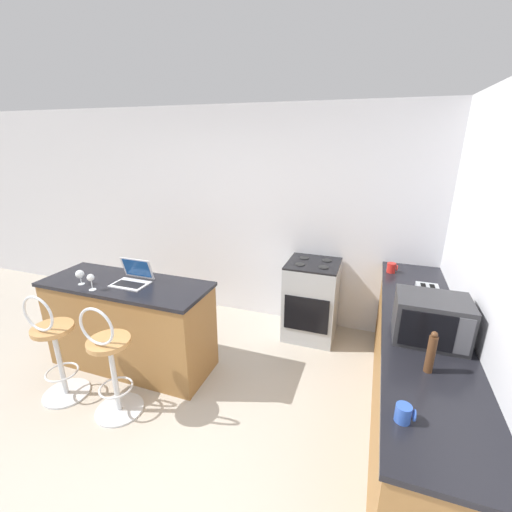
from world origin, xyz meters
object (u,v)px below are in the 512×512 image
object	(u,v)px
laptop	(133,277)
mug_red	(392,268)
microwave	(431,319)
stove_range	(311,300)
wine_glass_short	(91,278)
toaster	(427,298)
bar_stool_near	(55,349)
bar_stool_far	(110,364)
mug_blue	(404,413)
pepper_mill	(431,353)
wine_glass_tall	(80,274)

from	to	relation	value
laptop	mug_red	world-z (taller)	laptop
microwave	mug_red	world-z (taller)	microwave
stove_range	wine_glass_short	distance (m)	2.33
mug_red	toaster	bearing A→B (deg)	-71.11
bar_stool_near	bar_stool_far	bearing A→B (deg)	0.00
bar_stool_near	stove_range	world-z (taller)	bar_stool_near
toaster	stove_range	xyz separation A→B (m)	(-1.06, 0.75, -0.54)
toaster	mug_blue	world-z (taller)	toaster
toaster	mug_blue	bearing A→B (deg)	-99.64
mug_red	bar_stool_near	bearing A→B (deg)	-147.14
bar_stool_near	toaster	xyz separation A→B (m)	(2.97, 1.02, 0.51)
wine_glass_short	bar_stool_near	bearing A→B (deg)	-109.76
microwave	pepper_mill	world-z (taller)	microwave
microwave	wine_glass_tall	size ratio (longest dim) A/B	3.24
microwave	toaster	xyz separation A→B (m)	(0.03, 0.51, -0.07)
bar_stool_near	pepper_mill	world-z (taller)	pepper_mill
toaster	pepper_mill	bearing A→B (deg)	-94.59
bar_stool_far	microwave	distance (m)	2.46
microwave	stove_range	size ratio (longest dim) A/B	0.50
toaster	wine_glass_tall	world-z (taller)	toaster
mug_blue	wine_glass_tall	size ratio (longest dim) A/B	0.66
bar_stool_far	mug_red	world-z (taller)	bar_stool_far
bar_stool_far	mug_red	distance (m)	2.79
wine_glass_tall	wine_glass_short	bearing A→B (deg)	-18.38
toaster	wine_glass_short	bearing A→B (deg)	-167.13
wine_glass_short	pepper_mill	bearing A→B (deg)	-4.97
pepper_mill	laptop	bearing A→B (deg)	168.63
toaster	mug_blue	xyz separation A→B (m)	(-0.23, -1.34, -0.04)
laptop	toaster	xyz separation A→B (m)	(2.59, 0.38, 0.03)
stove_range	pepper_mill	xyz separation A→B (m)	(0.99, -1.63, 0.59)
laptop	microwave	world-z (taller)	microwave
toaster	wine_glass_short	size ratio (longest dim) A/B	1.60
bar_stool_near	mug_red	size ratio (longest dim) A/B	9.93
microwave	wine_glass_tall	distance (m)	3.00
stove_range	pepper_mill	world-z (taller)	pepper_mill
microwave	bar_stool_near	bearing A→B (deg)	-170.03
bar_stool_far	mug_blue	world-z (taller)	bar_stool_far
bar_stool_near	pepper_mill	xyz separation A→B (m)	(2.90, 0.14, 0.55)
mug_blue	mug_red	xyz separation A→B (m)	(-0.02, 2.08, 0.01)
bar_stool_far	mug_red	bearing A→B (deg)	39.64
microwave	stove_range	world-z (taller)	microwave
wine_glass_short	pepper_mill	xyz separation A→B (m)	(2.76, -0.24, 0.02)
bar_stool_near	laptop	size ratio (longest dim) A/B	3.12
wine_glass_tall	pepper_mill	world-z (taller)	pepper_mill
bar_stool_near	wine_glass_tall	distance (m)	0.69
bar_stool_far	microwave	world-z (taller)	microwave
bar_stool_near	laptop	bearing A→B (deg)	59.34
wine_glass_tall	pepper_mill	xyz separation A→B (m)	(2.96, -0.31, 0.03)
mug_blue	bar_stool_near	bearing A→B (deg)	173.33
stove_range	wine_glass_tall	bearing A→B (deg)	-146.04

